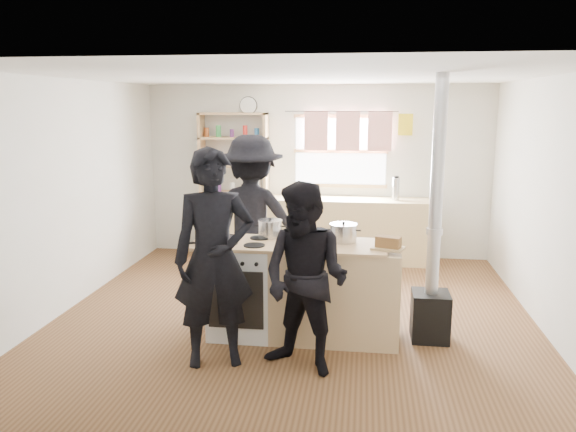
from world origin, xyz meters
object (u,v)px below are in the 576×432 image
object	(u,v)px
thermos	(396,189)
roast_tray	(298,238)
cooking_island	(303,290)
person_far	(252,220)
person_near_right	(306,279)
stockpot_counter	(343,233)
stockpot_stove	(270,228)
flue_heater	(432,274)
skillet_greens	(221,241)
person_near_left	(214,259)
bread_board	(388,244)

from	to	relation	value
thermos	roast_tray	xyz separation A→B (m)	(-1.06, -2.72, -0.09)
cooking_island	person_far	world-z (taller)	person_far
person_near_right	stockpot_counter	bearing A→B (deg)	96.25
thermos	roast_tray	bearing A→B (deg)	-111.27
stockpot_stove	person_near_right	bearing A→B (deg)	-64.17
stockpot_counter	flue_heater	size ratio (longest dim) A/B	0.10
skillet_greens	stockpot_stove	world-z (taller)	stockpot_stove
cooking_island	stockpot_stove	world-z (taller)	stockpot_stove
skillet_greens	cooking_island	bearing A→B (deg)	8.09
stockpot_counter	person_near_left	world-z (taller)	person_near_left
skillet_greens	bread_board	bearing A→B (deg)	-0.10
stockpot_stove	person_near_left	size ratio (longest dim) A/B	0.13
skillet_greens	person_near_left	size ratio (longest dim) A/B	0.23
skillet_greens	roast_tray	world-z (taller)	roast_tray
skillet_greens	person_far	size ratio (longest dim) A/B	0.22
person_near_left	stockpot_stove	bearing A→B (deg)	51.45
bread_board	person_near_left	distance (m)	1.57
roast_tray	skillet_greens	bearing A→B (deg)	-167.36
cooking_island	person_near_left	distance (m)	1.07
bread_board	person_near_right	distance (m)	0.93
person_near_left	person_far	distance (m)	1.60
flue_heater	person_near_right	size ratio (longest dim) A/B	1.55
person_near_right	person_far	xyz separation A→B (m)	(-0.78, 1.64, 0.14)
roast_tray	stockpot_stove	world-z (taller)	stockpot_stove
thermos	stockpot_stove	size ratio (longest dim) A/B	1.31
roast_tray	stockpot_counter	distance (m)	0.44
person_far	cooking_island	bearing A→B (deg)	125.19
stockpot_counter	thermos	bearing A→B (deg)	76.68
skillet_greens	person_far	xyz separation A→B (m)	(0.09, 1.04, -0.01)
skillet_greens	person_near_left	xyz separation A→B (m)	(0.09, -0.55, -0.02)
flue_heater	bread_board	bearing A→B (deg)	-154.80
skillet_greens	roast_tray	size ratio (longest dim) A/B	1.25
bread_board	person_near_left	bearing A→B (deg)	-159.53
cooking_island	roast_tray	xyz separation A→B (m)	(-0.06, 0.05, 0.50)
bread_board	person_near_right	xyz separation A→B (m)	(-0.69, -0.60, -0.17)
skillet_greens	stockpot_stove	bearing A→B (deg)	38.21
roast_tray	person_near_left	bearing A→B (deg)	-131.35
stockpot_counter	skillet_greens	bearing A→B (deg)	-168.52
skillet_greens	person_near_right	world-z (taller)	person_near_right
flue_heater	stockpot_stove	bearing A→B (deg)	175.24
person_near_right	person_far	size ratio (longest dim) A/B	0.85
stockpot_counter	person_near_right	world-z (taller)	person_near_right
flue_heater	cooking_island	bearing A→B (deg)	-175.79
skillet_greens	stockpot_counter	xyz separation A→B (m)	(1.14, 0.23, 0.06)
bread_board	skillet_greens	bearing A→B (deg)	179.90
bread_board	flue_heater	size ratio (longest dim) A/B	0.13
stockpot_stove	stockpot_counter	distance (m)	0.73
stockpot_stove	person_far	world-z (taller)	person_far
thermos	bread_board	size ratio (longest dim) A/B	0.96
roast_tray	person_near_right	bearing A→B (deg)	-78.29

